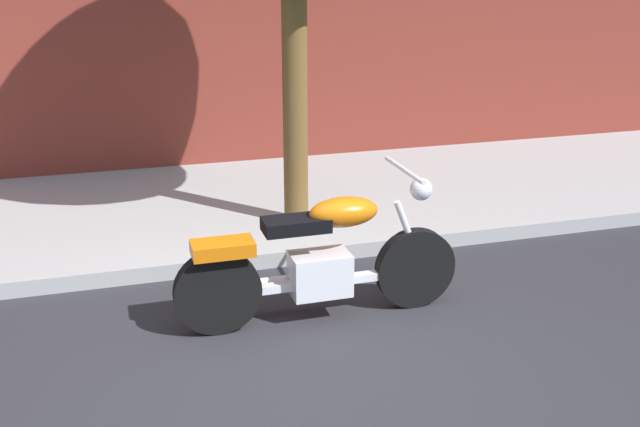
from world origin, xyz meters
The scene contains 3 objects.
ground_plane centered at (0.00, 0.00, 0.00)m, with size 60.00×60.00×0.00m, color #28282D.
sidewalk centered at (0.00, 3.25, 0.07)m, with size 21.56×3.09×0.14m, color #9E9E9E.
motorcycle centered at (0.34, 0.69, 0.47)m, with size 2.16×0.70×1.13m.
Camera 1 is at (-1.11, -4.19, 2.63)m, focal length 42.02 mm.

